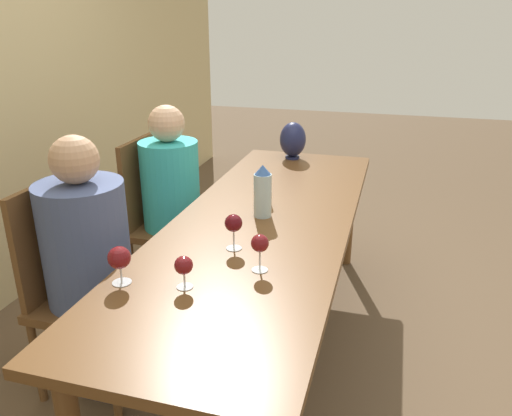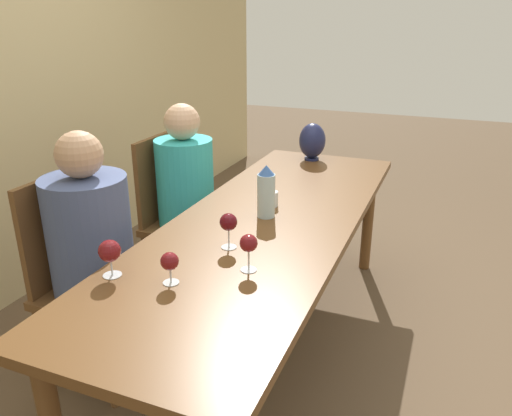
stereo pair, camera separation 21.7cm
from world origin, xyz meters
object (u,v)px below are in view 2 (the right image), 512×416
object	(u,v)px
water_bottle	(266,192)
person_far	(188,196)
wine_glass_0	(249,244)
wine_glass_1	(110,252)
wine_glass_2	(228,223)
wine_glass_3	(170,262)
vase	(312,141)
water_tumbler	(271,199)
person_near	(95,254)
chair_far	(176,213)
chair_near	(82,275)

from	to	relation	value
water_bottle	person_far	size ratio (longest dim) A/B	0.21
wine_glass_0	wine_glass_1	bearing A→B (deg)	116.75
wine_glass_2	wine_glass_3	size ratio (longest dim) A/B	1.25
vase	water_bottle	bearing A→B (deg)	-175.78
water_tumbler	person_near	size ratio (longest dim) A/B	0.06
wine_glass_0	water_tumbler	bearing A→B (deg)	13.36
wine_glass_2	chair_far	xyz separation A→B (m)	(0.76, 0.72, -0.34)
wine_glass_2	person_far	bearing A→B (deg)	39.32
water_bottle	wine_glass_3	size ratio (longest dim) A/B	2.12
chair_far	person_far	bearing A→B (deg)	-90.00
wine_glass_0	wine_glass_1	world-z (taller)	wine_glass_0
wine_glass_1	chair_far	xyz separation A→B (m)	(1.14, 0.42, -0.33)
vase	wine_glass_2	distance (m)	1.41
wine_glass_1	wine_glass_2	xyz separation A→B (m)	(0.37, -0.29, 0.01)
water_bottle	water_tumbler	xyz separation A→B (m)	(0.14, 0.03, -0.08)
person_far	water_tumbler	bearing A→B (deg)	-112.20
wine_glass_1	person_near	size ratio (longest dim) A/B	0.12
water_tumbler	chair_near	bearing A→B (deg)	129.81
water_bottle	wine_glass_2	distance (m)	0.37
water_tumbler	chair_near	size ratio (longest dim) A/B	0.08
wine_glass_1	wine_glass_2	distance (m)	0.48
water_bottle	person_far	distance (m)	0.79
water_tumbler	wine_glass_2	size ratio (longest dim) A/B	0.51
wine_glass_2	person_far	size ratio (longest dim) A/B	0.13
wine_glass_3	chair_far	xyz separation A→B (m)	(1.10, 0.65, -0.32)
water_tumbler	vase	world-z (taller)	vase
person_far	wine_glass_2	bearing A→B (deg)	-140.68
wine_glass_3	person_near	bearing A→B (deg)	64.99
person_near	wine_glass_3	bearing A→B (deg)	-115.01
wine_glass_3	person_far	world-z (taller)	person_far
chair_near	chair_far	size ratio (longest dim) A/B	1.00
chair_near	chair_far	xyz separation A→B (m)	(0.84, 0.00, 0.00)
chair_near	person_near	xyz separation A→B (m)	(0.00, -0.09, 0.12)
water_tumbler	person_near	xyz separation A→B (m)	(-0.59, 0.62, -0.15)
water_bottle	person_near	xyz separation A→B (m)	(-0.45, 0.64, -0.23)
wine_glass_1	wine_glass_3	xyz separation A→B (m)	(0.03, -0.23, -0.01)
wine_glass_1	person_near	distance (m)	0.49
water_bottle	wine_glass_3	xyz separation A→B (m)	(-0.71, 0.09, -0.04)
chair_near	person_near	distance (m)	0.15
water_tumbler	wine_glass_3	xyz separation A→B (m)	(-0.85, 0.06, 0.04)
water_bottle	chair_far	bearing A→B (deg)	61.96
water_tumbler	wine_glass_2	xyz separation A→B (m)	(-0.51, -0.01, 0.07)
vase	chair_far	size ratio (longest dim) A/B	0.25
chair_near	person_far	distance (m)	0.86
wine_glass_3	wine_glass_0	bearing A→B (deg)	-48.81
water_bottle	wine_glass_1	bearing A→B (deg)	157.18
chair_near	wine_glass_2	bearing A→B (deg)	-83.63
wine_glass_1	chair_near	xyz separation A→B (m)	(0.29, 0.42, -0.33)
water_tumbler	chair_far	xyz separation A→B (m)	(0.25, 0.71, -0.27)
wine_glass_3	chair_far	bearing A→B (deg)	30.42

